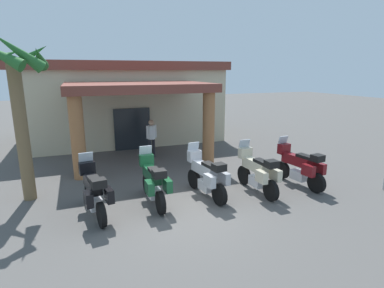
{
  "coord_description": "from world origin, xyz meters",
  "views": [
    {
      "loc": [
        -2.7,
        -7.55,
        3.91
      ],
      "look_at": [
        1.4,
        2.92,
        1.2
      ],
      "focal_mm": 28.47,
      "sensor_mm": 36.0,
      "label": 1
    }
  ],
  "objects_px": {
    "motorcycle_cream": "(257,172)",
    "motorcycle_silver": "(206,176)",
    "motorcycle_green": "(153,182)",
    "motorcycle_maroon": "(300,166)",
    "pedestrian": "(152,136)",
    "motorcycle_black": "(94,191)",
    "palm_tree_roadside": "(15,84)",
    "motel_building": "(123,100)"
  },
  "relations": [
    {
      "from": "motorcycle_cream",
      "to": "motorcycle_silver",
      "type": "bearing_deg",
      "value": 79.61
    },
    {
      "from": "motorcycle_green",
      "to": "motorcycle_maroon",
      "type": "height_order",
      "value": "same"
    },
    {
      "from": "motorcycle_green",
      "to": "pedestrian",
      "type": "distance_m",
      "value": 5.09
    },
    {
      "from": "motorcycle_silver",
      "to": "motorcycle_cream",
      "type": "height_order",
      "value": "same"
    },
    {
      "from": "motorcycle_black",
      "to": "pedestrian",
      "type": "bearing_deg",
      "value": -37.49
    },
    {
      "from": "motorcycle_maroon",
      "to": "palm_tree_roadside",
      "type": "bearing_deg",
      "value": 69.3
    },
    {
      "from": "motorcycle_cream",
      "to": "pedestrian",
      "type": "height_order",
      "value": "pedestrian"
    },
    {
      "from": "motorcycle_silver",
      "to": "motorcycle_maroon",
      "type": "distance_m",
      "value": 3.41
    },
    {
      "from": "motel_building",
      "to": "motorcycle_maroon",
      "type": "bearing_deg",
      "value": -65.74
    },
    {
      "from": "motorcycle_black",
      "to": "motorcycle_green",
      "type": "bearing_deg",
      "value": -92.67
    },
    {
      "from": "motorcycle_black",
      "to": "motorcycle_green",
      "type": "distance_m",
      "value": 1.71
    },
    {
      "from": "motel_building",
      "to": "motorcycle_green",
      "type": "xyz_separation_m",
      "value": [
        -0.69,
        -9.69,
        -1.54
      ]
    },
    {
      "from": "motorcycle_silver",
      "to": "pedestrian",
      "type": "xyz_separation_m",
      "value": [
        -0.51,
        5.03,
        0.33
      ]
    },
    {
      "from": "motorcycle_black",
      "to": "palm_tree_roadside",
      "type": "relative_size",
      "value": 0.44
    },
    {
      "from": "motorcycle_green",
      "to": "motorcycle_cream",
      "type": "xyz_separation_m",
      "value": [
        3.4,
        -0.37,
        0.0
      ]
    },
    {
      "from": "motorcycle_green",
      "to": "motorcycle_maroon",
      "type": "xyz_separation_m",
      "value": [
        5.1,
        -0.38,
        0.0
      ]
    },
    {
      "from": "motorcycle_black",
      "to": "motorcycle_silver",
      "type": "xyz_separation_m",
      "value": [
        3.4,
        0.07,
        0.0
      ]
    },
    {
      "from": "motel_building",
      "to": "motorcycle_cream",
      "type": "bearing_deg",
      "value": -74.3
    },
    {
      "from": "motorcycle_green",
      "to": "motorcycle_cream",
      "type": "relative_size",
      "value": 1.0
    },
    {
      "from": "palm_tree_roadside",
      "to": "motel_building",
      "type": "bearing_deg",
      "value": 62.12
    },
    {
      "from": "motel_building",
      "to": "palm_tree_roadside",
      "type": "height_order",
      "value": "palm_tree_roadside"
    },
    {
      "from": "motorcycle_green",
      "to": "palm_tree_roadside",
      "type": "bearing_deg",
      "value": 63.41
    },
    {
      "from": "pedestrian",
      "to": "palm_tree_roadside",
      "type": "relative_size",
      "value": 0.35
    },
    {
      "from": "motorcycle_silver",
      "to": "palm_tree_roadside",
      "type": "height_order",
      "value": "palm_tree_roadside"
    },
    {
      "from": "motorcycle_silver",
      "to": "pedestrian",
      "type": "height_order",
      "value": "pedestrian"
    },
    {
      "from": "motel_building",
      "to": "motorcycle_black",
      "type": "xyz_separation_m",
      "value": [
        -2.39,
        -9.85,
        -1.54
      ]
    },
    {
      "from": "motel_building",
      "to": "motorcycle_cream",
      "type": "distance_m",
      "value": 10.54
    },
    {
      "from": "motel_building",
      "to": "pedestrian",
      "type": "distance_m",
      "value": 4.93
    },
    {
      "from": "motorcycle_black",
      "to": "palm_tree_roadside",
      "type": "xyz_separation_m",
      "value": [
        -1.83,
        1.88,
        2.84
      ]
    },
    {
      "from": "motel_building",
      "to": "motorcycle_cream",
      "type": "height_order",
      "value": "motel_building"
    },
    {
      "from": "motel_building",
      "to": "motorcycle_silver",
      "type": "xyz_separation_m",
      "value": [
        1.0,
        -9.78,
        -1.54
      ]
    },
    {
      "from": "motel_building",
      "to": "motorcycle_black",
      "type": "relative_size",
      "value": 4.95
    },
    {
      "from": "motel_building",
      "to": "pedestrian",
      "type": "bearing_deg",
      "value": -83.35
    },
    {
      "from": "motorcycle_green",
      "to": "motorcycle_silver",
      "type": "distance_m",
      "value": 1.7
    },
    {
      "from": "motorcycle_black",
      "to": "palm_tree_roadside",
      "type": "height_order",
      "value": "palm_tree_roadside"
    },
    {
      "from": "motorcycle_cream",
      "to": "palm_tree_roadside",
      "type": "bearing_deg",
      "value": 72.26
    },
    {
      "from": "pedestrian",
      "to": "motorcycle_cream",
      "type": "bearing_deg",
      "value": -175.67
    },
    {
      "from": "motorcycle_black",
      "to": "motorcycle_silver",
      "type": "distance_m",
      "value": 3.4
    },
    {
      "from": "motorcycle_black",
      "to": "motorcycle_silver",
      "type": "relative_size",
      "value": 1.0
    },
    {
      "from": "motorcycle_maroon",
      "to": "motorcycle_black",
      "type": "bearing_deg",
      "value": 81.09
    },
    {
      "from": "motorcycle_silver",
      "to": "motorcycle_black",
      "type": "bearing_deg",
      "value": 83.8
    },
    {
      "from": "motorcycle_green",
      "to": "palm_tree_roadside",
      "type": "xyz_separation_m",
      "value": [
        -3.52,
        1.72,
        2.84
      ]
    }
  ]
}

